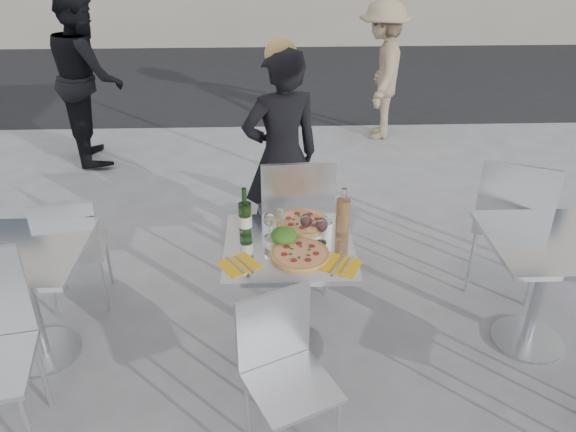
{
  "coord_description": "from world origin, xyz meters",
  "views": [
    {
      "loc": [
        -0.1,
        -2.66,
        2.4
      ],
      "look_at": [
        0.0,
        0.15,
        0.85
      ],
      "focal_mm": 35.0,
      "sensor_mm": 36.0,
      "label": 1
    }
  ],
  "objects_px": {
    "pedestrian_b": "(382,71)",
    "sugar_shaker": "(327,228)",
    "chair_far": "(296,214)",
    "napkin_right": "(342,265)",
    "side_chair_lfar": "(72,245)",
    "pizza_near": "(300,254)",
    "side_table_right": "(545,270)",
    "main_table": "(289,276)",
    "side_table_left": "(25,281)",
    "woman_diner": "(281,158)",
    "salad_plate": "(284,237)",
    "wineglass_red_a": "(306,222)",
    "pizza_far": "(303,223)",
    "wineglass_white_a": "(269,220)",
    "chair_near": "(283,363)",
    "wine_bottle": "(245,217)",
    "pedestrian_a": "(87,77)",
    "wineglass_white_b": "(280,216)",
    "carafe": "(343,216)",
    "side_chair_rfar": "(512,216)",
    "wineglass_red_b": "(322,226)"
  },
  "relations": [
    {
      "from": "main_table",
      "to": "side_table_left",
      "type": "bearing_deg",
      "value": 180.0
    },
    {
      "from": "woman_diner",
      "to": "sugar_shaker",
      "type": "distance_m",
      "value": 1.06
    },
    {
      "from": "carafe",
      "to": "sugar_shaker",
      "type": "distance_m",
      "value": 0.12
    },
    {
      "from": "pedestrian_b",
      "to": "sugar_shaker",
      "type": "bearing_deg",
      "value": -4.36
    },
    {
      "from": "pedestrian_b",
      "to": "wineglass_red_b",
      "type": "distance_m",
      "value": 3.77
    },
    {
      "from": "pizza_far",
      "to": "carafe",
      "type": "relative_size",
      "value": 1.23
    },
    {
      "from": "salad_plate",
      "to": "sugar_shaker",
      "type": "xyz_separation_m",
      "value": [
        0.24,
        0.05,
        0.02
      ]
    },
    {
      "from": "main_table",
      "to": "wineglass_white_a",
      "type": "bearing_deg",
      "value": 141.36
    },
    {
      "from": "wineglass_white_a",
      "to": "napkin_right",
      "type": "height_order",
      "value": "wineglass_white_a"
    },
    {
      "from": "side_table_right",
      "to": "sugar_shaker",
      "type": "height_order",
      "value": "sugar_shaker"
    },
    {
      "from": "pedestrian_a",
      "to": "wineglass_red_a",
      "type": "xyz_separation_m",
      "value": [
        2.04,
        -3.05,
        -0.02
      ]
    },
    {
      "from": "side_chair_rfar",
      "to": "wineglass_red_b",
      "type": "bearing_deg",
      "value": 45.74
    },
    {
      "from": "pedestrian_a",
      "to": "wineglass_white_b",
      "type": "relative_size",
      "value": 11.2
    },
    {
      "from": "side_table_right",
      "to": "chair_near",
      "type": "relative_size",
      "value": 0.89
    },
    {
      "from": "napkin_right",
      "to": "side_table_left",
      "type": "bearing_deg",
      "value": -159.15
    },
    {
      "from": "pizza_far",
      "to": "wineglass_white_a",
      "type": "height_order",
      "value": "wineglass_white_a"
    },
    {
      "from": "main_table",
      "to": "salad_plate",
      "type": "xyz_separation_m",
      "value": [
        -0.03,
        0.03,
        0.25
      ]
    },
    {
      "from": "main_table",
      "to": "wineglass_white_a",
      "type": "distance_m",
      "value": 0.35
    },
    {
      "from": "woman_diner",
      "to": "salad_plate",
      "type": "distance_m",
      "value": 1.09
    },
    {
      "from": "side_table_left",
      "to": "wineglass_white_b",
      "type": "bearing_deg",
      "value": 5.44
    },
    {
      "from": "chair_near",
      "to": "side_table_left",
      "type": "bearing_deg",
      "value": 130.58
    },
    {
      "from": "wine_bottle",
      "to": "salad_plate",
      "type": "bearing_deg",
      "value": -23.17
    },
    {
      "from": "side_chair_rfar",
      "to": "wineglass_white_b",
      "type": "bearing_deg",
      "value": 38.58
    },
    {
      "from": "wineglass_white_b",
      "to": "pedestrian_b",
      "type": "bearing_deg",
      "value": 70.53
    },
    {
      "from": "side_table_right",
      "to": "side_chair_lfar",
      "type": "relative_size",
      "value": 0.89
    },
    {
      "from": "side_table_right",
      "to": "wine_bottle",
      "type": "bearing_deg",
      "value": 176.07
    },
    {
      "from": "wineglass_red_a",
      "to": "napkin_right",
      "type": "distance_m",
      "value": 0.35
    },
    {
      "from": "side_table_right",
      "to": "chair_far",
      "type": "relative_size",
      "value": 0.73
    },
    {
      "from": "side_table_right",
      "to": "wineglass_red_a",
      "type": "xyz_separation_m",
      "value": [
        -1.4,
        0.06,
        0.32
      ]
    },
    {
      "from": "side_chair_rfar",
      "to": "wine_bottle",
      "type": "distance_m",
      "value": 1.81
    },
    {
      "from": "woman_diner",
      "to": "wineglass_white_a",
      "type": "distance_m",
      "value": 1.04
    },
    {
      "from": "chair_far",
      "to": "napkin_right",
      "type": "distance_m",
      "value": 0.87
    },
    {
      "from": "pizza_far",
      "to": "pizza_near",
      "type": "bearing_deg",
      "value": -96.12
    },
    {
      "from": "side_chair_lfar",
      "to": "wineglass_red_b",
      "type": "height_order",
      "value": "wineglass_red_b"
    },
    {
      "from": "pedestrian_a",
      "to": "pizza_far",
      "type": "relative_size",
      "value": 4.94
    },
    {
      "from": "sugar_shaker",
      "to": "wineglass_red_b",
      "type": "xyz_separation_m",
      "value": [
        -0.04,
        -0.07,
        0.06
      ]
    },
    {
      "from": "side_chair_lfar",
      "to": "pizza_near",
      "type": "relative_size",
      "value": 2.63
    },
    {
      "from": "chair_near",
      "to": "napkin_right",
      "type": "bearing_deg",
      "value": 29.04
    },
    {
      "from": "chair_far",
      "to": "side_chair_rfar",
      "type": "bearing_deg",
      "value": 172.54
    },
    {
      "from": "main_table",
      "to": "wine_bottle",
      "type": "relative_size",
      "value": 2.54
    },
    {
      "from": "side_table_right",
      "to": "wine_bottle",
      "type": "height_order",
      "value": "wine_bottle"
    },
    {
      "from": "pedestrian_a",
      "to": "wineglass_white_a",
      "type": "bearing_deg",
      "value": -169.46
    },
    {
      "from": "side_chair_lfar",
      "to": "sugar_shaker",
      "type": "relative_size",
      "value": 7.89
    },
    {
      "from": "side_table_left",
      "to": "pizza_near",
      "type": "relative_size",
      "value": 2.34
    },
    {
      "from": "chair_near",
      "to": "wineglass_white_a",
      "type": "distance_m",
      "value": 0.83
    },
    {
      "from": "side_chair_lfar",
      "to": "wineglass_white_a",
      "type": "xyz_separation_m",
      "value": [
        1.27,
        -0.37,
        0.36
      ]
    },
    {
      "from": "side_table_right",
      "to": "napkin_right",
      "type": "height_order",
      "value": "napkin_right"
    },
    {
      "from": "salad_plate",
      "to": "wine_bottle",
      "type": "distance_m",
      "value": 0.25
    },
    {
      "from": "wineglass_white_b",
      "to": "carafe",
      "type": "bearing_deg",
      "value": -5.18
    },
    {
      "from": "chair_far",
      "to": "carafe",
      "type": "height_order",
      "value": "carafe"
    }
  ]
}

